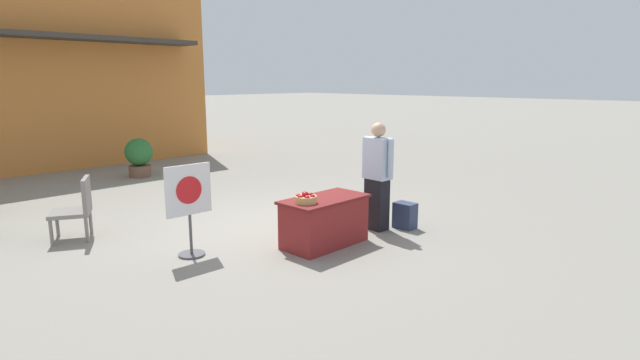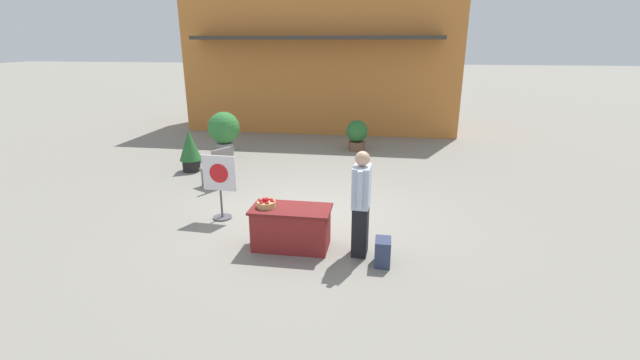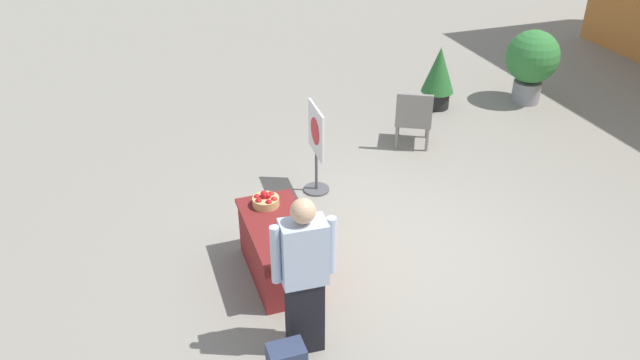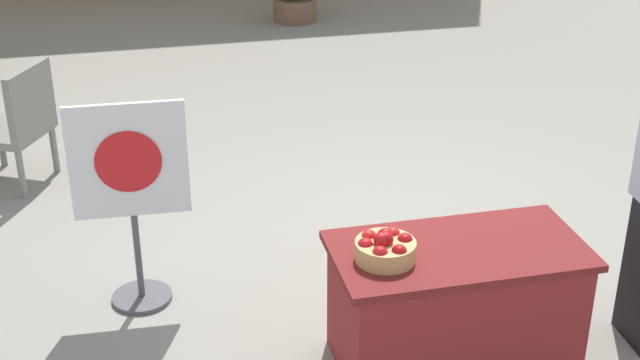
{
  "view_description": "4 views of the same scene",
  "coord_description": "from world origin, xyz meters",
  "px_view_note": "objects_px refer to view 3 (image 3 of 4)",
  "views": [
    {
      "loc": [
        -5.12,
        -6.22,
        2.37
      ],
      "look_at": [
        0.46,
        -0.8,
        0.8
      ],
      "focal_mm": 28.0,
      "sensor_mm": 36.0,
      "label": 1
    },
    {
      "loc": [
        1.4,
        -7.75,
        3.29
      ],
      "look_at": [
        0.27,
        -0.58,
        0.93
      ],
      "focal_mm": 24.0,
      "sensor_mm": 36.0,
      "label": 2
    },
    {
      "loc": [
        5.37,
        -2.8,
        4.59
      ],
      "look_at": [
        -0.44,
        -0.8,
        0.94
      ],
      "focal_mm": 35.0,
      "sensor_mm": 36.0,
      "label": 3
    },
    {
      "loc": [
        -1.68,
        -5.1,
        2.98
      ],
      "look_at": [
        -0.65,
        -0.74,
        0.83
      ],
      "focal_mm": 50.0,
      "sensor_mm": 36.0,
      "label": 4
    }
  ],
  "objects_px": {
    "patio_chair": "(414,117)",
    "potted_plant_near_left": "(439,76)",
    "poster_board": "(316,145)",
    "potted_plant_far_right": "(532,60)",
    "apple_basket": "(266,200)",
    "person_visitor": "(304,276)",
    "display_table": "(279,249)"
  },
  "relations": [
    {
      "from": "patio_chair",
      "to": "potted_plant_near_left",
      "type": "bearing_deg",
      "value": -13.65
    },
    {
      "from": "potted_plant_near_left",
      "to": "apple_basket",
      "type": "bearing_deg",
      "value": -51.04
    },
    {
      "from": "person_visitor",
      "to": "patio_chair",
      "type": "distance_m",
      "value": 4.59
    },
    {
      "from": "potted_plant_near_left",
      "to": "poster_board",
      "type": "bearing_deg",
      "value": -55.8
    },
    {
      "from": "apple_basket",
      "to": "poster_board",
      "type": "distance_m",
      "value": 1.57
    },
    {
      "from": "poster_board",
      "to": "potted_plant_near_left",
      "type": "height_order",
      "value": "poster_board"
    },
    {
      "from": "potted_plant_far_right",
      "to": "poster_board",
      "type": "bearing_deg",
      "value": -69.88
    },
    {
      "from": "apple_basket",
      "to": "poster_board",
      "type": "xyz_separation_m",
      "value": [
        -1.2,
        1.01,
        -0.06
      ]
    },
    {
      "from": "apple_basket",
      "to": "person_visitor",
      "type": "xyz_separation_m",
      "value": [
        1.55,
        -0.04,
        0.11
      ]
    },
    {
      "from": "display_table",
      "to": "potted_plant_far_right",
      "type": "height_order",
      "value": "potted_plant_far_right"
    },
    {
      "from": "person_visitor",
      "to": "potted_plant_far_right",
      "type": "distance_m",
      "value": 7.18
    },
    {
      "from": "display_table",
      "to": "potted_plant_near_left",
      "type": "height_order",
      "value": "potted_plant_near_left"
    },
    {
      "from": "apple_basket",
      "to": "patio_chair",
      "type": "height_order",
      "value": "patio_chair"
    },
    {
      "from": "potted_plant_near_left",
      "to": "potted_plant_far_right",
      "type": "xyz_separation_m",
      "value": [
        0.31,
        1.66,
        0.19
      ]
    },
    {
      "from": "apple_basket",
      "to": "potted_plant_far_right",
      "type": "bearing_deg",
      "value": 117.2
    },
    {
      "from": "person_visitor",
      "to": "poster_board",
      "type": "xyz_separation_m",
      "value": [
        -2.75,
        1.05,
        -0.17
      ]
    },
    {
      "from": "apple_basket",
      "to": "person_visitor",
      "type": "relative_size",
      "value": 0.18
    },
    {
      "from": "display_table",
      "to": "patio_chair",
      "type": "bearing_deg",
      "value": 130.01
    },
    {
      "from": "poster_board",
      "to": "potted_plant_far_right",
      "type": "distance_m",
      "value": 4.9
    },
    {
      "from": "person_visitor",
      "to": "potted_plant_far_right",
      "type": "bearing_deg",
      "value": -48.64
    },
    {
      "from": "apple_basket",
      "to": "person_visitor",
      "type": "bearing_deg",
      "value": -1.35
    },
    {
      "from": "patio_chair",
      "to": "potted_plant_far_right",
      "type": "height_order",
      "value": "potted_plant_far_right"
    },
    {
      "from": "apple_basket",
      "to": "person_visitor",
      "type": "height_order",
      "value": "person_visitor"
    },
    {
      "from": "poster_board",
      "to": "potted_plant_far_right",
      "type": "xyz_separation_m",
      "value": [
        -1.68,
        4.6,
        0.07
      ]
    },
    {
      "from": "poster_board",
      "to": "patio_chair",
      "type": "height_order",
      "value": "poster_board"
    },
    {
      "from": "person_visitor",
      "to": "potted_plant_near_left",
      "type": "distance_m",
      "value": 6.2
    },
    {
      "from": "apple_basket",
      "to": "potted_plant_far_right",
      "type": "distance_m",
      "value": 6.31
    },
    {
      "from": "patio_chair",
      "to": "potted_plant_near_left",
      "type": "distance_m",
      "value": 1.62
    },
    {
      "from": "display_table",
      "to": "apple_basket",
      "type": "height_order",
      "value": "apple_basket"
    },
    {
      "from": "apple_basket",
      "to": "potted_plant_near_left",
      "type": "distance_m",
      "value": 5.08
    },
    {
      "from": "apple_basket",
      "to": "potted_plant_far_right",
      "type": "xyz_separation_m",
      "value": [
        -2.88,
        5.61,
        0.02
      ]
    },
    {
      "from": "person_visitor",
      "to": "potted_plant_far_right",
      "type": "xyz_separation_m",
      "value": [
        -4.43,
        5.65,
        -0.09
      ]
    }
  ]
}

